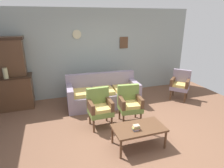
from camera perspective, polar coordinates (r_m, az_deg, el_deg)
name	(u,v)px	position (r m, az deg, el deg)	size (l,w,h in m)	color
ground_plane	(128,135)	(4.33, 4.67, -14.90)	(7.68, 7.68, 0.00)	brown
wall_back_with_decor	(97,53)	(6.19, -4.55, 9.14)	(6.40, 0.09, 2.70)	#939E99
side_cabinet	(12,92)	(5.97, -27.68, -2.24)	(1.16, 0.55, 0.93)	brown
cabinet_upper_hutch	(6,57)	(5.80, -29.06, 7.14)	(0.99, 0.38, 1.03)	brown
vase_on_cabinet	(5,73)	(5.64, -29.10, 2.82)	(0.12, 0.12, 0.28)	#BBB784
floral_couch	(103,94)	(5.54, -2.68, -3.11)	(2.06, 0.90, 0.90)	gray
armchair_near_couch_end	(100,106)	(4.43, -3.69, -6.58)	(0.53, 0.50, 0.90)	olive
armchair_row_middle	(130,103)	(4.62, 5.26, -5.50)	(0.57, 0.54, 0.90)	olive
wingback_chair_by_fireplace	(180,83)	(6.27, 19.61, 0.16)	(0.71, 0.71, 0.90)	gray
coffee_table	(139,129)	(3.85, 7.96, -13.11)	(1.00, 0.56, 0.42)	brown
book_stack_on_table	(136,128)	(3.71, 7.15, -12.76)	(0.15, 0.10, 0.10)	gray
floor_vase_by_wall	(178,79)	(7.24, 19.13, 1.36)	(0.22, 0.22, 0.68)	brown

